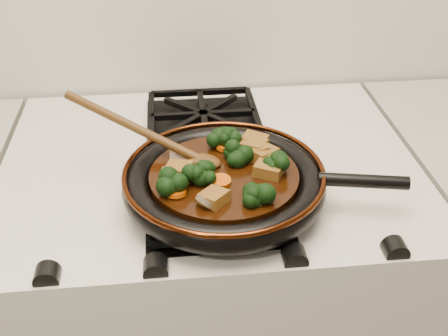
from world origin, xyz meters
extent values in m
cube|color=beige|center=(0.00, 1.69, 0.45)|extent=(0.76, 0.60, 0.90)
cylinder|color=black|center=(0.01, 1.56, 0.93)|extent=(0.30, 0.30, 0.01)
torus|color=black|center=(0.01, 1.56, 0.94)|extent=(0.33, 0.33, 0.04)
torus|color=#461C0A|center=(0.01, 1.56, 0.96)|extent=(0.32, 0.32, 0.01)
cylinder|color=black|center=(0.23, 1.52, 0.96)|extent=(0.14, 0.05, 0.02)
cylinder|color=black|center=(0.01, 1.56, 0.95)|extent=(0.24, 0.24, 0.02)
cube|color=brown|center=(0.08, 1.60, 0.97)|extent=(0.06, 0.06, 0.03)
cube|color=brown|center=(0.08, 1.55, 0.97)|extent=(0.06, 0.06, 0.02)
cube|color=brown|center=(-0.06, 1.56, 0.97)|extent=(0.05, 0.05, 0.03)
cube|color=brown|center=(0.07, 1.60, 0.97)|extent=(0.05, 0.05, 0.03)
cube|color=brown|center=(-0.06, 1.55, 0.97)|extent=(0.06, 0.06, 0.03)
cube|color=brown|center=(0.07, 1.64, 0.97)|extent=(0.05, 0.05, 0.03)
cube|color=brown|center=(0.09, 1.56, 0.97)|extent=(0.05, 0.05, 0.03)
cube|color=brown|center=(-0.01, 1.48, 0.97)|extent=(0.05, 0.05, 0.02)
cube|color=brown|center=(0.07, 1.62, 0.97)|extent=(0.06, 0.06, 0.03)
cylinder|color=#C94705|center=(0.01, 1.53, 0.96)|extent=(0.03, 0.03, 0.01)
cylinder|color=#C94705|center=(0.09, 1.57, 0.96)|extent=(0.03, 0.03, 0.02)
cylinder|color=#C94705|center=(-0.06, 1.57, 0.96)|extent=(0.03, 0.03, 0.02)
cylinder|color=#C94705|center=(-0.06, 1.51, 0.96)|extent=(0.03, 0.03, 0.01)
cylinder|color=#C94705|center=(0.02, 1.63, 0.96)|extent=(0.03, 0.03, 0.01)
cylinder|color=brown|center=(0.09, 1.59, 0.97)|extent=(0.04, 0.04, 0.03)
cylinder|color=brown|center=(-0.02, 1.48, 0.97)|extent=(0.04, 0.04, 0.03)
cylinder|color=brown|center=(-0.07, 1.56, 0.97)|extent=(0.04, 0.04, 0.02)
cylinder|color=brown|center=(-0.06, 1.61, 0.97)|extent=(0.03, 0.03, 0.03)
cylinder|color=brown|center=(0.09, 1.60, 0.97)|extent=(0.05, 0.05, 0.02)
ellipsoid|color=#4E2F10|center=(-0.02, 1.59, 0.96)|extent=(0.07, 0.06, 0.02)
cylinder|color=#4E2F10|center=(-0.13, 1.65, 1.00)|extent=(0.02, 0.02, 0.26)
camera|label=1|loc=(-0.07, 0.82, 1.46)|focal=45.00mm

